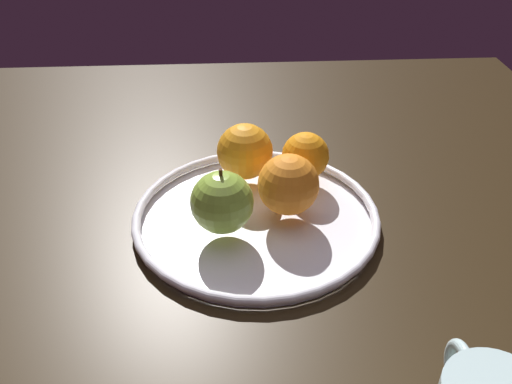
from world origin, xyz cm
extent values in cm
cube|color=black|center=(0.00, 0.00, -2.00)|extent=(115.59, 115.59, 4.00)
cylinder|color=white|center=(0.00, 0.00, 0.30)|extent=(31.29, 31.29, 0.60)
torus|color=white|center=(0.00, 0.00, 1.20)|extent=(32.59, 32.59, 1.20)
sphere|color=#8CB33B|center=(-3.33, 4.36, 5.72)|extent=(7.85, 7.85, 7.85)
cylinder|color=#593819|center=(-3.33, 4.36, 9.85)|extent=(0.44, 0.44, 1.20)
sphere|color=orange|center=(-0.32, -4.15, 5.79)|extent=(7.97, 7.97, 7.97)
sphere|color=orange|center=(8.13, -7.46, 5.16)|extent=(6.72, 6.72, 6.72)
sphere|color=orange|center=(8.79, 1.06, 5.76)|extent=(7.93, 7.93, 7.93)
torus|color=silver|center=(-28.92, -15.78, 5.42)|extent=(5.33, 1.00, 5.33)
camera|label=1|loc=(-57.63, 3.36, 44.22)|focal=38.21mm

